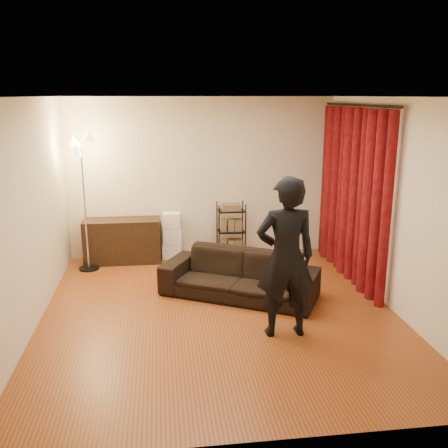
{
  "coord_description": "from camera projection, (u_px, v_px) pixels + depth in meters",
  "views": [
    {
      "loc": [
        -0.71,
        -5.9,
        2.72
      ],
      "look_at": [
        0.1,
        0.3,
        1.1
      ],
      "focal_mm": 40.0,
      "sensor_mm": 36.0,
      "label": 1
    }
  ],
  "objects": [
    {
      "name": "floor",
      "position": [
        219.0,
        312.0,
        6.43
      ],
      "size": [
        5.0,
        5.0,
        0.0
      ],
      "primitive_type": "plane",
      "color": "brown",
      "rests_on": "ground"
    },
    {
      "name": "ceiling",
      "position": [
        219.0,
        97.0,
        5.76
      ],
      "size": [
        5.0,
        5.0,
        0.0
      ],
      "primitive_type": "plane",
      "rotation": [
        3.14,
        0.0,
        0.0
      ],
      "color": "white",
      "rests_on": "ground"
    },
    {
      "name": "wall_back",
      "position": [
        202.0,
        178.0,
        8.49
      ],
      "size": [
        5.0,
        0.0,
        5.0
      ],
      "primitive_type": "plane",
      "rotation": [
        1.57,
        0.0,
        0.0
      ],
      "color": "beige",
      "rests_on": "ground"
    },
    {
      "name": "wall_front",
      "position": [
        259.0,
        286.0,
        3.69
      ],
      "size": [
        5.0,
        0.0,
        5.0
      ],
      "primitive_type": "plane",
      "rotation": [
        -1.57,
        0.0,
        0.0
      ],
      "color": "beige",
      "rests_on": "ground"
    },
    {
      "name": "wall_left",
      "position": [
        28.0,
        216.0,
        5.81
      ],
      "size": [
        0.0,
        5.0,
        5.0
      ],
      "primitive_type": "plane",
      "rotation": [
        1.57,
        0.0,
        1.57
      ],
      "color": "beige",
      "rests_on": "ground"
    },
    {
      "name": "wall_right",
      "position": [
        393.0,
        205.0,
        6.38
      ],
      "size": [
        0.0,
        5.0,
        5.0
      ],
      "primitive_type": "plane",
      "rotation": [
        1.57,
        0.0,
        -1.57
      ],
      "color": "beige",
      "rests_on": "ground"
    },
    {
      "name": "curtain_rod",
      "position": [
        358.0,
        105.0,
        7.13
      ],
      "size": [
        0.04,
        2.65,
        0.04
      ],
      "primitive_type": "cylinder",
      "rotation": [
        1.57,
        0.0,
        0.0
      ],
      "color": "black",
      "rests_on": "wall_right"
    },
    {
      "name": "curtain",
      "position": [
        351.0,
        195.0,
        7.46
      ],
      "size": [
        0.22,
        2.65,
        2.55
      ],
      "primitive_type": null,
      "color": "maroon",
      "rests_on": "ground"
    },
    {
      "name": "sofa",
      "position": [
        239.0,
        275.0,
        6.88
      ],
      "size": [
        2.26,
        1.74,
        0.62
      ],
      "primitive_type": "imported",
      "rotation": [
        0.0,
        0.0,
        -0.49
      ],
      "color": "black",
      "rests_on": "ground"
    },
    {
      "name": "person",
      "position": [
        286.0,
        258.0,
        5.63
      ],
      "size": [
        0.69,
        0.46,
        1.88
      ],
      "primitive_type": "imported",
      "rotation": [
        0.0,
        0.0,
        3.16
      ],
      "color": "black",
      "rests_on": "ground"
    },
    {
      "name": "media_cabinet",
      "position": [
        123.0,
        241.0,
        8.31
      ],
      "size": [
        1.25,
        0.48,
        0.73
      ],
      "primitive_type": "cube",
      "rotation": [
        0.0,
        0.0,
        -0.01
      ],
      "color": "black",
      "rests_on": "ground"
    },
    {
      "name": "storage_boxes",
      "position": [
        172.0,
        236.0,
        8.48
      ],
      "size": [
        0.35,
        0.29,
        0.8
      ],
      "primitive_type": null,
      "rotation": [
        0.0,
        0.0,
        -0.1
      ],
      "color": "silver",
      "rests_on": "ground"
    },
    {
      "name": "wire_shelf",
      "position": [
        231.0,
        231.0,
        8.43
      ],
      "size": [
        0.45,
        0.32,
        0.97
      ],
      "primitive_type": null,
      "rotation": [
        0.0,
        0.0,
        0.03
      ],
      "color": "black",
      "rests_on": "ground"
    },
    {
      "name": "floor_lamp",
      "position": [
        85.0,
        204.0,
        7.76
      ],
      "size": [
        0.47,
        0.47,
        2.15
      ],
      "primitive_type": null,
      "rotation": [
        0.0,
        0.0,
        0.24
      ],
      "color": "silver",
      "rests_on": "ground"
    }
  ]
}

